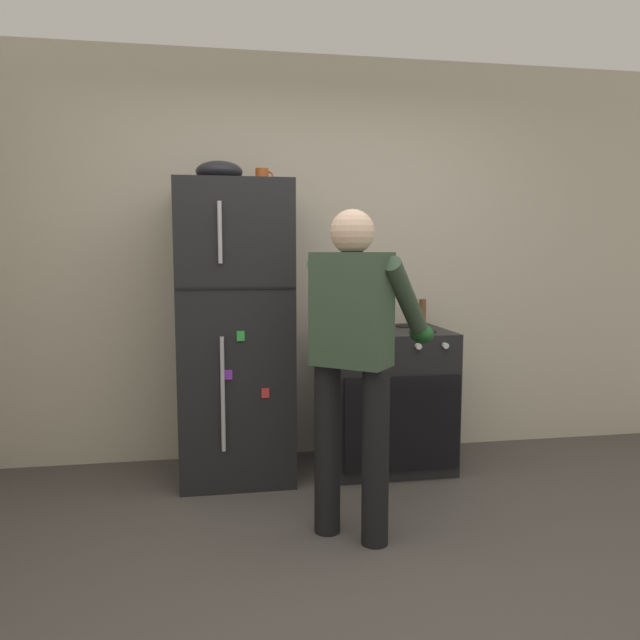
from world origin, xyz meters
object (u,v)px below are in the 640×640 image
at_px(stove_range, 388,398).
at_px(mixing_bowl, 219,172).
at_px(refrigerator, 235,332).
at_px(person_cook, 355,344).
at_px(coffee_mug, 262,176).
at_px(red_pot, 366,320).
at_px(pepper_mill, 423,312).

height_order(stove_range, mixing_bowl, mixing_bowl).
distance_m(refrigerator, mixing_bowl, 0.97).
xyz_separation_m(person_cook, coffee_mug, (-0.36, 1.00, 0.91)).
bearing_deg(mixing_bowl, red_pot, -3.16).
relative_size(person_cook, red_pot, 4.39).
bearing_deg(person_cook, stove_range, 64.85).
xyz_separation_m(stove_range, person_cook, (-0.44, -0.94, 0.51)).
height_order(person_cook, mixing_bowl, mixing_bowl).
bearing_deg(refrigerator, coffee_mug, 15.40).
bearing_deg(person_cook, coffee_mug, 109.99).
xyz_separation_m(coffee_mug, mixing_bowl, (-0.26, -0.05, 0.02)).
bearing_deg(stove_range, refrigerator, 179.42).
height_order(refrigerator, stove_range, refrigerator).
distance_m(stove_range, person_cook, 1.15).
distance_m(person_cook, red_pot, 0.94).
relative_size(stove_range, mixing_bowl, 3.23).
height_order(red_pot, coffee_mug, coffee_mug).
bearing_deg(coffee_mug, red_pot, -8.84).
relative_size(refrigerator, person_cook, 1.14).
distance_m(red_pot, pepper_mill, 0.52).
height_order(person_cook, red_pot, person_cook).
bearing_deg(stove_range, coffee_mug, 175.70).
xyz_separation_m(pepper_mill, mixing_bowl, (-1.37, -0.20, 0.89)).
distance_m(coffee_mug, mixing_bowl, 0.27).
relative_size(stove_range, red_pot, 2.49).
bearing_deg(red_pot, coffee_mug, 171.16).
relative_size(stove_range, pepper_mill, 5.22).
xyz_separation_m(refrigerator, stove_range, (0.99, -0.01, -0.46)).
xyz_separation_m(refrigerator, coffee_mug, (0.18, 0.05, 0.96)).
distance_m(red_pot, mixing_bowl, 1.28).
distance_m(refrigerator, person_cook, 1.09).
height_order(stove_range, red_pot, red_pot).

